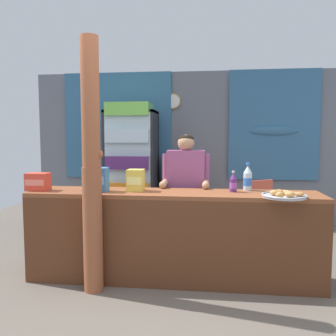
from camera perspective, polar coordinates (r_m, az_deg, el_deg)
ground_plane at (r=4.47m, az=1.47°, el=-14.11°), size 7.62×7.62×0.00m
back_wall_curtained at (r=6.02m, az=3.04°, el=3.86°), size 5.28×0.22×2.57m
stall_counter at (r=3.51m, az=0.65°, el=-9.91°), size 2.95×0.54×0.91m
timber_post at (r=3.32m, az=-12.40°, el=-0.68°), size 0.20×0.18×2.38m
drink_fridge at (r=5.59m, az=-6.05°, el=1.23°), size 0.79×0.67×1.99m
bottle_shelf_rack at (r=5.80m, az=1.44°, el=-3.63°), size 0.48×0.28×1.13m
plastic_lawn_chair at (r=5.23m, az=13.92°, el=-5.80°), size 0.61×0.61×0.86m
shopkeeper at (r=4.00m, az=2.93°, el=-2.43°), size 0.54×0.42×1.50m
soda_bottle_water at (r=3.71m, az=12.93°, el=-1.70°), size 0.09×0.09×0.29m
soda_bottle_grape_soda at (r=3.58m, az=10.65°, el=-2.43°), size 0.07×0.07×0.22m
snack_box_crackers at (r=3.86m, az=-20.54°, el=-2.12°), size 0.23×0.16×0.18m
snack_box_instant_noodle at (r=3.60m, az=-5.32°, el=-2.00°), size 0.17×0.16×0.22m
snack_box_biscuit at (r=3.63m, az=-11.67°, el=-1.86°), size 0.23×0.16×0.25m
pastry_tray at (r=3.38m, az=18.54°, el=-4.22°), size 0.41×0.41×0.07m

